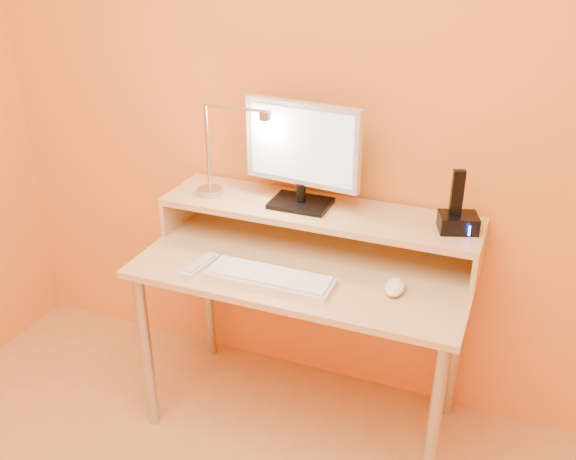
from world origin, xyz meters
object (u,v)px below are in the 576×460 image
at_px(keyboard, 270,279).
at_px(remote_control, 200,266).
at_px(monitor_panel, 302,144).
at_px(mouse, 395,287).
at_px(lamp_base, 210,191).
at_px(phone_dock, 458,223).

xyz_separation_m(keyboard, remote_control, (-0.27, -0.00, -0.00)).
height_order(monitor_panel, remote_control, monitor_panel).
distance_m(keyboard, mouse, 0.43).
distance_m(monitor_panel, lamp_base, 0.43).
bearing_deg(phone_dock, remote_control, -178.08).
distance_m(lamp_base, phone_dock, 0.94).
xyz_separation_m(monitor_panel, mouse, (0.42, -0.23, -0.38)).
xyz_separation_m(mouse, remote_control, (-0.69, -0.10, -0.01)).
bearing_deg(remote_control, lamp_base, 117.38).
relative_size(lamp_base, remote_control, 0.56).
xyz_separation_m(lamp_base, keyboard, (0.37, -0.28, -0.16)).
bearing_deg(remote_control, monitor_panel, 58.30).
height_order(mouse, remote_control, mouse).
height_order(keyboard, remote_control, keyboard).
distance_m(lamp_base, remote_control, 0.34).
bearing_deg(phone_dock, lamp_base, 163.40).
bearing_deg(lamp_base, keyboard, -37.06).
distance_m(phone_dock, keyboard, 0.68).
xyz_separation_m(phone_dock, mouse, (-0.16, -0.22, -0.17)).
height_order(lamp_base, phone_dock, phone_dock).
height_order(lamp_base, mouse, lamp_base).
height_order(monitor_panel, phone_dock, monitor_panel).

